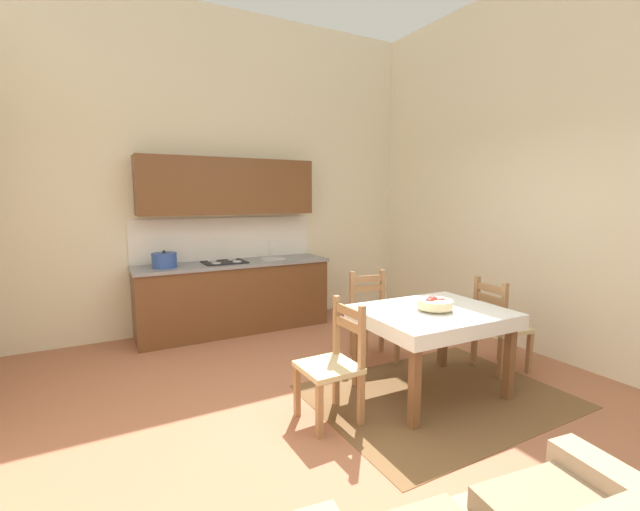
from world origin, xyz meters
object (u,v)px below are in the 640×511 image
kitchen_cabinetry (233,265)px  fruit_bowl (435,304)px  dining_chair_tv_side (333,365)px  dining_chair_window_side (499,327)px  dining_table (432,325)px  dining_chair_kitchen_side (372,318)px

kitchen_cabinetry → fruit_bowl: 2.78m
dining_chair_tv_side → fruit_bowl: size_ratio=3.10×
kitchen_cabinetry → dining_chair_window_side: (1.93, -2.52, -0.41)m
kitchen_cabinetry → dining_chair_tv_side: (0.00, -2.55, -0.41)m
dining_table → dining_chair_tv_side: size_ratio=1.33×
dining_chair_kitchen_side → dining_chair_window_side: same height
dining_chair_window_side → dining_chair_tv_side: bearing=-179.2°
dining_chair_window_side → fruit_bowl: bearing=-175.4°
dining_chair_kitchen_side → dining_chair_window_side: size_ratio=1.00×
dining_chair_kitchen_side → fruit_bowl: bearing=-91.4°
kitchen_cabinetry → dining_chair_tv_side: bearing=-89.9°
dining_chair_kitchen_side → fruit_bowl: size_ratio=3.10×
dining_chair_window_side → fruit_bowl: (-0.95, -0.08, 0.37)m
dining_table → kitchen_cabinetry: bearing=111.1°
dining_chair_tv_side → dining_chair_window_side: 1.92m
kitchen_cabinetry → dining_table: kitchen_cabinetry is taller
dining_chair_tv_side → dining_chair_kitchen_side: size_ratio=1.00×
dining_chair_tv_side → fruit_bowl: 1.04m
kitchen_cabinetry → dining_table: bearing=-68.9°
dining_chair_window_side → dining_chair_kitchen_side: bearing=137.3°
kitchen_cabinetry → fruit_bowl: kitchen_cabinetry is taller
dining_table → dining_chair_kitchen_side: (0.01, 0.90, -0.18)m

